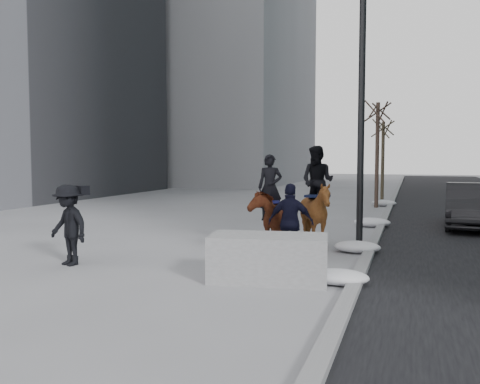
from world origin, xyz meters
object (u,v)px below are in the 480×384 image
(planter, at_px, (269,258))
(mounted_left, at_px, (268,215))
(car_near, at_px, (471,206))
(mounted_right, at_px, (316,208))

(planter, relative_size, mounted_left, 0.91)
(car_near, relative_size, mounted_left, 1.85)
(planter, bearing_deg, car_near, 64.10)
(mounted_left, xyz_separation_m, mounted_right, (1.08, 0.65, 0.16))
(planter, xyz_separation_m, mounted_left, (-0.81, 2.90, 0.46))
(planter, distance_m, mounted_left, 3.05)
(planter, relative_size, car_near, 0.49)
(mounted_right, bearing_deg, mounted_left, -148.84)
(mounted_left, bearing_deg, mounted_right, 31.16)
(planter, distance_m, mounted_right, 3.62)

